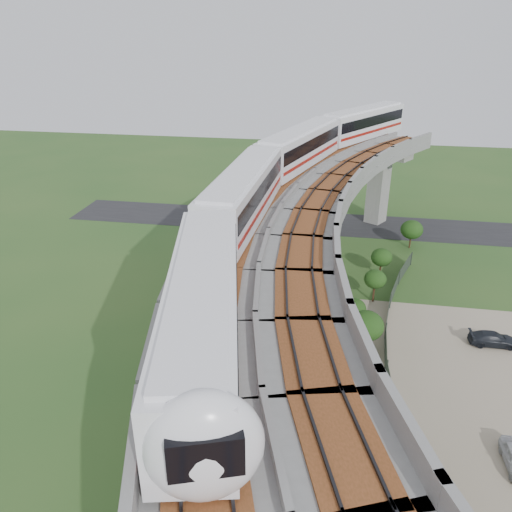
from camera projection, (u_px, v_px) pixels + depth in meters
The scene contains 14 objects.
ground at pixel (268, 365), 36.76m from camera, with size 160.00×160.00×0.00m, color #2A5221.
dirt_lot at pixel (473, 405), 32.82m from camera, with size 18.00×26.00×0.04m, color gray.
asphalt_road at pixel (302, 222), 63.61m from camera, with size 60.00×8.00×0.03m, color #232326.
viaduct at pixel (328, 257), 32.38m from camera, with size 19.58×73.98×11.40m.
metro_train at pixel (299, 171), 39.50m from camera, with size 15.50×60.60×3.64m.
fence at pixel (405, 371), 34.95m from camera, with size 3.87×38.73×1.50m.
tree_0 at pixel (412, 230), 55.33m from camera, with size 2.45×2.45×3.24m.
tree_1 at pixel (382, 257), 49.17m from camera, with size 2.09×2.09×2.88m.
tree_2 at pixel (375, 279), 44.28m from camera, with size 1.98×1.98×3.14m.
tree_3 at pixel (354, 309), 41.10m from camera, with size 1.99×1.99×2.38m.
tree_4 at pixel (366, 326), 37.43m from camera, with size 2.64×2.64×3.39m.
tree_5 at pixel (373, 385), 31.04m from camera, with size 2.05×2.05×3.28m.
tree_6 at pixel (378, 471), 25.84m from camera, with size 1.86×1.86×2.55m.
car_dark at pixel (493, 339), 38.82m from camera, with size 1.49×3.67×1.06m, color black.
Camera 1 is at (4.19, -29.74, 22.68)m, focal length 35.00 mm.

